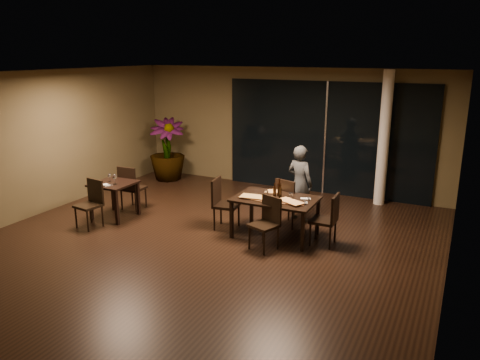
# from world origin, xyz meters

# --- Properties ---
(ground) EXTENTS (8.00, 8.00, 0.00)m
(ground) POSITION_xyz_m (0.00, 0.00, 0.00)
(ground) COLOR black
(ground) RESTS_ON ground
(wall_back) EXTENTS (8.00, 0.10, 3.00)m
(wall_back) POSITION_xyz_m (0.00, 4.05, 1.50)
(wall_back) COLOR brown
(wall_back) RESTS_ON ground
(wall_front) EXTENTS (8.00, 0.10, 3.00)m
(wall_front) POSITION_xyz_m (0.00, -4.05, 1.50)
(wall_front) COLOR brown
(wall_front) RESTS_ON ground
(wall_left) EXTENTS (0.10, 8.00, 3.00)m
(wall_left) POSITION_xyz_m (-4.05, 0.00, 1.50)
(wall_left) COLOR brown
(wall_left) RESTS_ON ground
(wall_right) EXTENTS (0.10, 8.00, 3.00)m
(wall_right) POSITION_xyz_m (4.05, 0.00, 1.50)
(wall_right) COLOR brown
(wall_right) RESTS_ON ground
(ceiling) EXTENTS (8.00, 8.00, 0.04)m
(ceiling) POSITION_xyz_m (0.00, 0.00, 3.02)
(ceiling) COLOR white
(ceiling) RESTS_ON wall_back
(window_panel) EXTENTS (5.00, 0.06, 2.70)m
(window_panel) POSITION_xyz_m (1.00, 3.96, 1.35)
(window_panel) COLOR black
(window_panel) RESTS_ON ground
(column) EXTENTS (0.24, 0.24, 3.00)m
(column) POSITION_xyz_m (2.40, 3.65, 1.50)
(column) COLOR white
(column) RESTS_ON ground
(main_table) EXTENTS (1.50, 1.00, 0.75)m
(main_table) POSITION_xyz_m (1.00, 0.80, 0.68)
(main_table) COLOR black
(main_table) RESTS_ON ground
(side_table) EXTENTS (0.80, 0.80, 0.75)m
(side_table) POSITION_xyz_m (-2.40, 0.30, 0.62)
(side_table) COLOR black
(side_table) RESTS_ON ground
(chair_main_far) EXTENTS (0.56, 0.56, 0.97)m
(chair_main_far) POSITION_xyz_m (1.03, 1.39, 0.54)
(chair_main_far) COLOR black
(chair_main_far) RESTS_ON ground
(chair_main_near) EXTENTS (0.55, 0.55, 0.93)m
(chair_main_near) POSITION_xyz_m (1.08, 0.22, 0.52)
(chair_main_near) COLOR black
(chair_main_near) RESTS_ON ground
(chair_main_left) EXTENTS (0.52, 0.52, 0.99)m
(chair_main_left) POSITION_xyz_m (-0.09, 0.75, 0.56)
(chair_main_left) COLOR black
(chair_main_left) RESTS_ON ground
(chair_main_right) EXTENTS (0.44, 0.44, 0.95)m
(chair_main_right) POSITION_xyz_m (2.00, 0.82, 0.53)
(chair_main_right) COLOR black
(chair_main_right) RESTS_ON ground
(chair_side_far) EXTENTS (0.47, 0.47, 0.98)m
(chair_side_far) POSITION_xyz_m (-2.40, 0.82, 0.55)
(chair_side_far) COLOR black
(chair_side_far) RESTS_ON ground
(chair_side_near) EXTENTS (0.49, 0.49, 0.94)m
(chair_side_near) POSITION_xyz_m (-2.45, -0.31, 0.53)
(chair_side_near) COLOR black
(chair_side_near) RESTS_ON ground
(diner) EXTENTS (0.61, 0.49, 1.57)m
(diner) POSITION_xyz_m (1.11, 1.83, 0.78)
(diner) COLOR #2F3235
(diner) RESTS_ON ground
(potted_plant) EXTENTS (1.26, 1.26, 1.65)m
(potted_plant) POSITION_xyz_m (-3.13, 3.28, 0.83)
(potted_plant) COLOR #204B19
(potted_plant) RESTS_ON ground
(pizza_board_left) EXTENTS (0.63, 0.37, 0.01)m
(pizza_board_left) POSITION_xyz_m (0.68, 0.62, 0.76)
(pizza_board_left) COLOR #472C17
(pizza_board_left) RESTS_ON main_table
(pizza_board_right) EXTENTS (0.54, 0.33, 0.01)m
(pizza_board_right) POSITION_xyz_m (1.35, 0.64, 0.76)
(pizza_board_right) COLOR #422615
(pizza_board_right) RESTS_ON main_table
(oblong_pizza_left) EXTENTS (0.58, 0.32, 0.02)m
(oblong_pizza_left) POSITION_xyz_m (0.68, 0.62, 0.77)
(oblong_pizza_left) COLOR maroon
(oblong_pizza_left) RESTS_ON pizza_board_left
(oblong_pizza_right) EXTENTS (0.52, 0.39, 0.02)m
(oblong_pizza_right) POSITION_xyz_m (1.35, 0.64, 0.77)
(oblong_pizza_right) COLOR maroon
(oblong_pizza_right) RESTS_ON pizza_board_right
(round_pizza) EXTENTS (0.27, 0.27, 0.01)m
(round_pizza) POSITION_xyz_m (0.81, 1.13, 0.76)
(round_pizza) COLOR red
(round_pizza) RESTS_ON main_table
(bottle_a) EXTENTS (0.06, 0.06, 0.28)m
(bottle_a) POSITION_xyz_m (0.97, 0.82, 0.89)
(bottle_a) COLOR black
(bottle_a) RESTS_ON main_table
(bottle_b) EXTENTS (0.06, 0.06, 0.25)m
(bottle_b) POSITION_xyz_m (1.07, 0.85, 0.88)
(bottle_b) COLOR black
(bottle_b) RESTS_ON main_table
(bottle_c) EXTENTS (0.07, 0.07, 0.33)m
(bottle_c) POSITION_xyz_m (1.01, 0.95, 0.91)
(bottle_c) COLOR black
(bottle_c) RESTS_ON main_table
(tumbler_left) EXTENTS (0.08, 0.08, 0.09)m
(tumbler_left) POSITION_xyz_m (0.78, 0.88, 0.80)
(tumbler_left) COLOR white
(tumbler_left) RESTS_ON main_table
(tumbler_right) EXTENTS (0.08, 0.08, 0.10)m
(tumbler_right) POSITION_xyz_m (1.26, 0.91, 0.80)
(tumbler_right) COLOR white
(tumbler_right) RESTS_ON main_table
(napkin_near) EXTENTS (0.20, 0.16, 0.01)m
(napkin_near) POSITION_xyz_m (1.54, 0.73, 0.76)
(napkin_near) COLOR silver
(napkin_near) RESTS_ON main_table
(napkin_far) EXTENTS (0.20, 0.16, 0.01)m
(napkin_far) POSITION_xyz_m (1.52, 0.98, 0.76)
(napkin_far) COLOR silver
(napkin_far) RESTS_ON main_table
(wine_glass_a) EXTENTS (0.07, 0.07, 0.16)m
(wine_glass_a) POSITION_xyz_m (-2.53, 0.34, 0.83)
(wine_glass_a) COLOR white
(wine_glass_a) RESTS_ON side_table
(wine_glass_b) EXTENTS (0.09, 0.09, 0.20)m
(wine_glass_b) POSITION_xyz_m (-2.29, 0.22, 0.85)
(wine_glass_b) COLOR white
(wine_glass_b) RESTS_ON side_table
(side_napkin) EXTENTS (0.21, 0.17, 0.01)m
(side_napkin) POSITION_xyz_m (-2.40, 0.07, 0.76)
(side_napkin) COLOR white
(side_napkin) RESTS_ON side_table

